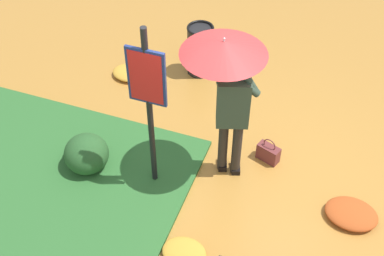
% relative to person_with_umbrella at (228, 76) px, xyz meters
% --- Properties ---
extents(ground_plane, '(18.00, 18.00, 0.00)m').
position_rel_person_with_umbrella_xyz_m(ground_plane, '(-0.25, 0.02, -1.55)').
color(ground_plane, '#B27A33').
extents(person_with_umbrella, '(0.96, 0.96, 2.04)m').
position_rel_person_with_umbrella_xyz_m(person_with_umbrella, '(0.00, 0.00, 0.00)').
color(person_with_umbrella, '#2D2823').
rests_on(person_with_umbrella, ground_plane).
extents(info_sign_post, '(0.44, 0.07, 2.30)m').
position_rel_person_with_umbrella_xyz_m(info_sign_post, '(0.75, 0.49, -0.11)').
color(info_sign_post, black).
rests_on(info_sign_post, ground_plane).
extents(handbag, '(0.33, 0.23, 0.37)m').
position_rel_person_with_umbrella_xyz_m(handbag, '(-0.52, -0.37, -1.42)').
color(handbag, brown).
rests_on(handbag, ground_plane).
extents(trash_bin, '(0.42, 0.42, 0.83)m').
position_rel_person_with_umbrella_xyz_m(trash_bin, '(0.96, -1.86, -1.13)').
color(trash_bin, black).
rests_on(trash_bin, ground_plane).
extents(shrub_cluster, '(0.63, 0.57, 0.52)m').
position_rel_person_with_umbrella_xyz_m(shrub_cluster, '(1.69, 0.56, -1.31)').
color(shrub_cluster, '#285628').
rests_on(shrub_cluster, ground_plane).
extents(leaf_pile_near_person, '(0.63, 0.50, 0.14)m').
position_rel_person_with_umbrella_xyz_m(leaf_pile_near_person, '(-1.69, 0.21, -1.48)').
color(leaf_pile_near_person, '#B74C1E').
rests_on(leaf_pile_near_person, ground_plane).
extents(leaf_pile_by_bench, '(0.56, 0.45, 0.12)m').
position_rel_person_with_umbrella_xyz_m(leaf_pile_by_bench, '(1.97, -1.37, -1.49)').
color(leaf_pile_by_bench, gold).
rests_on(leaf_pile_by_bench, ground_plane).
extents(leaf_pile_far_path, '(0.51, 0.41, 0.11)m').
position_rel_person_with_umbrella_xyz_m(leaf_pile_far_path, '(0.01, 1.39, -1.50)').
color(leaf_pile_far_path, gold).
rests_on(leaf_pile_far_path, ground_plane).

